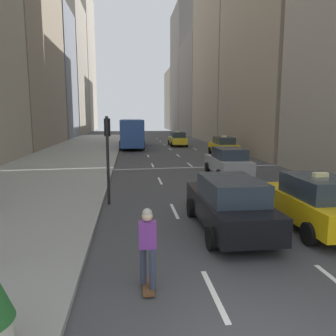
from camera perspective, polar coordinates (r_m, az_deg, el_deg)
sidewalk_left at (r=31.64m, az=-15.99°, el=2.22°), size 8.00×66.00×0.15m
lane_markings at (r=27.62m, az=2.67°, el=1.48°), size 5.72×56.00×0.01m
building_row_left at (r=52.91m, az=-21.23°, el=21.07°), size 6.00×92.71×36.64m
building_row_right at (r=52.58m, az=9.36°, el=20.44°), size 6.00×97.99×37.42m
taxi_lead at (r=11.51m, az=24.22°, el=-5.42°), size 2.02×4.40×1.87m
taxi_second at (r=30.98m, az=9.60°, el=3.80°), size 2.02×4.40×1.87m
taxi_third at (r=40.38m, az=1.70°, el=5.08°), size 2.02×4.40×1.87m
sedan_black_near at (r=20.01m, az=10.40°, el=1.05°), size 2.02×4.51×1.75m
sedan_silver_behind at (r=10.48m, az=10.54°, el=-6.12°), size 2.02×4.86×1.73m
city_bus at (r=39.45m, az=-6.34°, el=6.26°), size 2.80×11.61×3.25m
skateboarder at (r=6.92m, az=-3.58°, el=-13.26°), size 0.36×0.80×1.75m
traffic_light_pole at (r=13.52m, az=-10.48°, el=3.83°), size 0.24×0.42×3.60m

